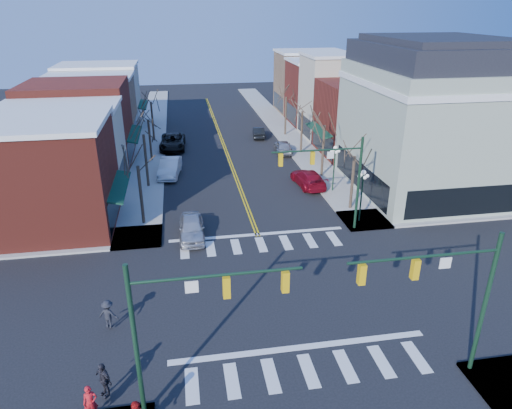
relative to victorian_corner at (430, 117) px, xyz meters
name	(u,v)px	position (x,y,z in m)	size (l,w,h in m)	color
ground	(280,294)	(-16.50, -14.50, -6.66)	(160.00, 160.00, 0.00)	black
sidewalk_left	(145,183)	(-25.25, 5.50, -6.58)	(3.50, 70.00, 0.15)	#9E9B93
sidewalk_right	(322,172)	(-7.75, 5.50, -6.58)	(3.50, 70.00, 0.15)	#9E9B93
bldg_left_brick_a	(40,178)	(-32.00, -2.75, -2.66)	(10.00, 8.50, 8.00)	maroon
bldg_left_stucco_a	(64,151)	(-32.00, 5.00, -2.91)	(10.00, 7.00, 7.50)	#C0B79E
bldg_left_brick_b	(79,124)	(-32.00, 13.00, -2.41)	(10.00, 9.00, 8.50)	maroon
bldg_left_tan	(92,111)	(-32.00, 21.25, -2.76)	(10.00, 7.50, 7.80)	#9E7957
bldg_left_stucco_b	(101,98)	(-32.00, 29.00, -2.56)	(10.00, 8.00, 8.20)	#C0B79E
bldg_right_brick_a	(367,119)	(-1.00, 11.25, -2.66)	(10.00, 8.50, 8.00)	maroon
bldg_right_stucco	(344,97)	(-1.00, 19.00, -1.66)	(10.00, 7.00, 10.00)	#C0B79E
bldg_right_brick_b	(325,93)	(-1.00, 26.50, -2.41)	(10.00, 8.00, 8.50)	maroon
bldg_right_tan	(310,83)	(-1.00, 34.50, -2.16)	(10.00, 8.00, 9.00)	#9E7957
victorian_corner	(430,117)	(0.00, 0.00, 0.00)	(12.25, 14.25, 13.30)	#9CA891
traffic_mast_near_left	(182,317)	(-22.05, -21.90, -1.95)	(6.60, 0.28, 7.20)	#14331E
traffic_mast_near_right	(450,289)	(-10.95, -21.90, -1.95)	(6.60, 0.28, 7.20)	#14331E
traffic_mast_far_right	(335,172)	(-10.95, -7.10, -1.95)	(6.60, 0.28, 7.20)	#14331E
lamppost_corner	(362,187)	(-8.30, -6.00, -3.70)	(0.36, 0.36, 4.33)	#14331E
lamppost_midblock	(335,161)	(-8.30, 0.50, -3.70)	(0.36, 0.36, 4.33)	#14331E
tree_left_a	(141,196)	(-24.90, -3.50, -4.28)	(0.24, 0.24, 4.76)	#382B21
tree_left_b	(146,161)	(-24.90, 4.50, -4.14)	(0.24, 0.24, 5.04)	#382B21
tree_left_c	(150,141)	(-24.90, 12.50, -4.38)	(0.24, 0.24, 4.55)	#382B21
tree_left_d	(153,122)	(-24.90, 20.50, -4.21)	(0.24, 0.24, 4.90)	#382B21
tree_right_a	(352,183)	(-8.10, -3.50, -4.35)	(0.24, 0.24, 4.62)	#382B21
tree_right_b	(323,152)	(-8.10, 4.50, -4.07)	(0.24, 0.24, 5.18)	#382B21
tree_right_c	(302,133)	(-8.10, 12.50, -4.24)	(0.24, 0.24, 4.83)	#382B21
tree_right_d	(286,116)	(-8.10, 20.50, -4.17)	(0.24, 0.24, 4.97)	#382B21
car_left_near	(192,228)	(-21.30, -6.37, -5.88)	(1.83, 4.55, 1.55)	#B9B9BE
car_left_mid	(170,168)	(-22.90, 7.34, -5.80)	(1.81, 5.20, 1.71)	silver
car_left_far	(173,142)	(-22.61, 16.75, -5.80)	(2.83, 6.14, 1.71)	black
car_right_near	(308,178)	(-10.10, 2.32, -5.90)	(2.13, 5.23, 1.52)	maroon
car_right_mid	(283,147)	(-10.10, 12.95, -5.91)	(1.76, 4.38, 1.49)	#A1A1A6
car_right_far	(259,132)	(-11.70, 20.07, -5.99)	(1.41, 4.04, 1.33)	black
pedestrian_red_a	(90,402)	(-25.96, -21.84, -5.73)	(0.57, 0.37, 1.56)	red
pedestrian_dark_a	(104,379)	(-25.58, -20.73, -5.65)	(1.00, 0.42, 1.71)	black
pedestrian_dark_b	(108,314)	(-25.96, -16.05, -5.70)	(1.04, 0.60, 1.61)	black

